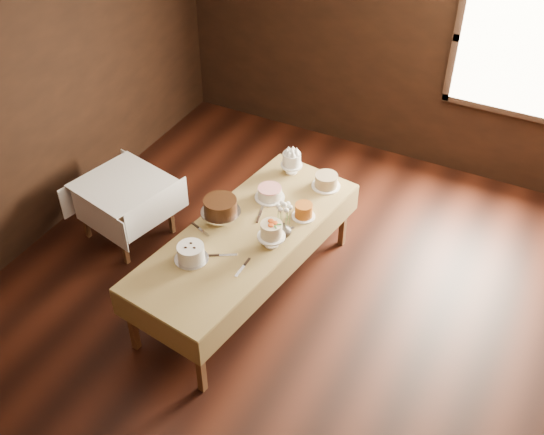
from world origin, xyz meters
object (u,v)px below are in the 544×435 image
(cake_server_b, at_px, (240,271))
(flower_vase, at_px, (284,230))
(cake_chocolate, at_px, (221,212))
(cake_server_c, at_px, (261,211))
(display_table, at_px, (246,237))
(cake_server_d, at_px, (286,229))
(cake_meringue, at_px, (292,163))
(cake_flowers, at_px, (271,235))
(cake_swirl, at_px, (191,253))
(cake_server_e, at_px, (204,232))
(side_table, at_px, (123,189))
(cake_caramel, at_px, (304,211))
(cake_lattice, at_px, (270,194))
(cake_server_a, at_px, (228,255))
(cake_speckled, at_px, (326,181))

(cake_server_b, distance_m, flower_vase, 0.57)
(cake_chocolate, xyz_separation_m, cake_server_c, (0.25, 0.29, -0.11))
(display_table, xyz_separation_m, cake_server_d, (0.30, 0.20, 0.06))
(cake_chocolate, relative_size, flower_vase, 2.53)
(cake_meringue, xyz_separation_m, cake_flowers, (0.32, -1.04, 0.00))
(cake_chocolate, height_order, cake_swirl, cake_chocolate)
(cake_swirl, bearing_deg, cake_flowers, 42.67)
(cake_server_e, bearing_deg, cake_server_c, 77.43)
(side_table, distance_m, cake_server_b, 1.78)
(display_table, relative_size, cake_flowers, 9.94)
(cake_flowers, bearing_deg, cake_server_b, -101.14)
(side_table, distance_m, cake_swirl, 1.43)
(cake_caramel, xyz_separation_m, cake_server_e, (-0.68, -0.59, -0.06))
(side_table, relative_size, cake_server_d, 3.93)
(side_table, relative_size, cake_chocolate, 2.67)
(cake_flowers, xyz_separation_m, cake_server_e, (-0.60, -0.12, -0.10))
(cake_server_e, bearing_deg, cake_lattice, 87.91)
(side_table, bearing_deg, cake_chocolate, -6.40)
(cake_lattice, height_order, cake_swirl, cake_swirl)
(display_table, relative_size, cake_server_c, 10.23)
(cake_caramel, relative_size, cake_flowers, 0.89)
(cake_meringue, height_order, cake_lattice, cake_meringue)
(cake_lattice, distance_m, cake_caramel, 0.41)
(cake_server_a, bearing_deg, cake_chocolate, 97.64)
(cake_swirl, height_order, cake_server_d, cake_swirl)
(side_table, bearing_deg, display_table, -6.32)
(cake_flowers, xyz_separation_m, cake_server_a, (-0.26, -0.28, -0.10))
(cake_meringue, height_order, cake_speckled, cake_meringue)
(cake_swirl, xyz_separation_m, cake_server_c, (0.21, 0.82, -0.07))
(side_table, distance_m, cake_meringue, 1.67)
(cake_server_d, bearing_deg, cake_server_a, -162.26)
(cake_server_e, bearing_deg, cake_flowers, 31.64)
(cake_swirl, bearing_deg, cake_lattice, 79.69)
(side_table, height_order, cake_server_b, cake_server_b)
(cake_server_e, relative_size, flower_vase, 1.72)
(cake_lattice, bearing_deg, cake_server_b, -76.42)
(cake_speckled, xyz_separation_m, cake_server_d, (-0.05, -0.73, -0.06))
(cake_caramel, height_order, cake_chocolate, cake_chocolate)
(side_table, xyz_separation_m, cake_chocolate, (1.21, -0.14, 0.26))
(cake_lattice, relative_size, cake_server_a, 1.30)
(cake_lattice, height_order, flower_vase, flower_vase)
(cake_meringue, bearing_deg, cake_server_a, -87.58)
(cake_chocolate, relative_size, cake_server_a, 1.47)
(cake_swirl, bearing_deg, cake_server_a, 37.38)
(display_table, bearing_deg, flower_vase, 19.59)
(flower_vase, bearing_deg, cake_caramel, 82.49)
(cake_server_d, distance_m, flower_vase, 0.11)
(display_table, relative_size, cake_server_a, 10.23)
(cake_swirl, height_order, flower_vase, cake_swirl)
(cake_speckled, xyz_separation_m, cake_lattice, (-0.39, -0.40, -0.01))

